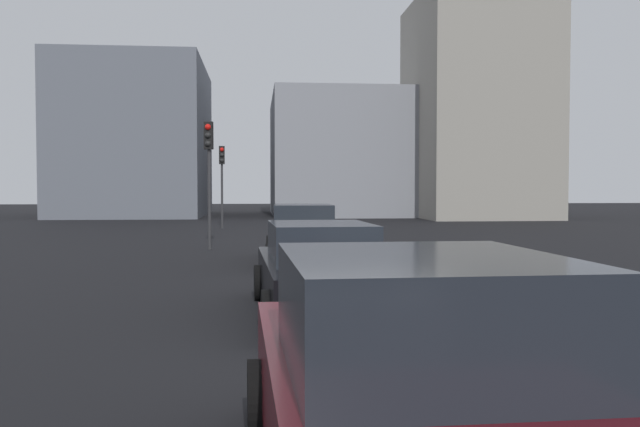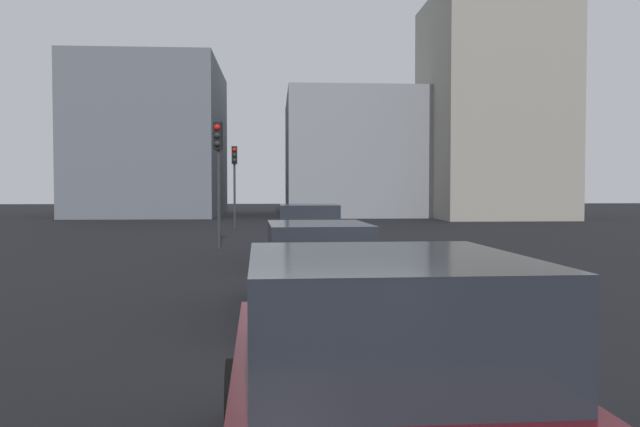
{
  "view_description": "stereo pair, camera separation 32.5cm",
  "coord_description": "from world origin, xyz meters",
  "views": [
    {
      "loc": [
        -7.73,
        1.11,
        2.02
      ],
      "look_at": [
        3.77,
        0.02,
        1.58
      ],
      "focal_mm": 37.29,
      "sensor_mm": 36.0,
      "label": 1
    },
    {
      "loc": [
        -7.76,
        0.79,
        2.02
      ],
      "look_at": [
        3.77,
        0.02,
        1.58
      ],
      "focal_mm": 37.29,
      "sensor_mm": 36.0,
      "label": 2
    }
  ],
  "objects": [
    {
      "name": "ground_plane",
      "position": [
        0.0,
        0.0,
        -0.1
      ],
      "size": [
        160.0,
        160.0,
        0.2
      ],
      "primitive_type": "cube",
      "color": "black"
    },
    {
      "name": "car_beige_lead",
      "position": [
        10.28,
        -0.12,
        0.76
      ],
      "size": [
        4.83,
        2.06,
        1.59
      ],
      "rotation": [
        0.0,
        0.0,
        -0.02
      ],
      "color": "tan",
      "rests_on": "ground_plane"
    },
    {
      "name": "car_black_second",
      "position": [
        2.74,
        0.13,
        0.72
      ],
      "size": [
        4.85,
        2.08,
        1.48
      ],
      "rotation": [
        0.0,
        0.0,
        0.04
      ],
      "color": "black",
      "rests_on": "ground_plane"
    },
    {
      "name": "car_maroon_third",
      "position": [
        -3.78,
        0.15,
        0.78
      ],
      "size": [
        4.34,
        2.1,
        1.63
      ],
      "rotation": [
        0.0,
        0.0,
        0.03
      ],
      "color": "#510F16",
      "rests_on": "ground_plane"
    },
    {
      "name": "traffic_light_near_left",
      "position": [
        25.83,
        2.84,
        2.97
      ],
      "size": [
        0.32,
        0.3,
        4.14
      ],
      "rotation": [
        0.0,
        0.0,
        3.22
      ],
      "color": "#2D2D30",
      "rests_on": "ground_plane"
    },
    {
      "name": "traffic_light_near_right",
      "position": [
        14.36,
        2.68,
        3.02
      ],
      "size": [
        0.33,
        0.3,
        4.21
      ],
      "rotation": [
        0.0,
        0.0,
        3.0
      ],
      "color": "#2D2D30",
      "rests_on": "ground_plane"
    },
    {
      "name": "building_facade_left",
      "position": [
        37.11,
        -14.0,
        7.55
      ],
      "size": [
        10.45,
        8.4,
        15.1
      ],
      "primitive_type": "cube",
      "color": "gray",
      "rests_on": "ground_plane"
    },
    {
      "name": "building_facade_center",
      "position": [
        43.65,
        -6.0,
        4.5
      ],
      "size": [
        14.73,
        11.82,
        9.01
      ],
      "primitive_type": "cube",
      "color": "gray",
      "rests_on": "ground_plane"
    },
    {
      "name": "building_facade_right",
      "position": [
        43.09,
        10.0,
        5.58
      ],
      "size": [
        14.12,
        10.08,
        11.16
      ],
      "primitive_type": "cube",
      "color": "slate",
      "rests_on": "ground_plane"
    }
  ]
}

